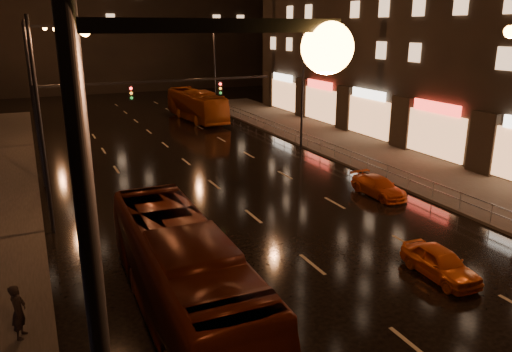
# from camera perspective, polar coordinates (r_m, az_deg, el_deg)

# --- Properties ---
(ground) EXTENTS (140.00, 140.00, 0.00)m
(ground) POSITION_cam_1_polar(r_m,az_deg,el_deg) (34.94, -7.04, 0.85)
(ground) COLOR black
(ground) RESTS_ON ground
(sidewalk_right) EXTENTS (7.00, 70.00, 0.15)m
(sidewalk_right) POSITION_cam_1_polar(r_m,az_deg,el_deg) (37.06, 15.78, 1.37)
(sidewalk_right) COLOR #38332D
(sidewalk_right) RESTS_ON ground
(traffic_signal) EXTENTS (15.31, 0.32, 6.20)m
(traffic_signal) POSITION_cam_1_polar(r_m,az_deg,el_deg) (32.84, -15.85, 7.78)
(traffic_signal) COLOR black
(traffic_signal) RESTS_ON ground
(streetlight_left) EXTENTS (2.64, 0.50, 10.00)m
(streetlight_left) POSITION_cam_1_polar(r_m,az_deg,el_deg) (5.24, -9.32, -19.26)
(streetlight_left) COLOR black
(streetlight_left) RESTS_ON ground
(railing_right) EXTENTS (0.05, 56.00, 1.00)m
(railing_right) POSITION_cam_1_polar(r_m,az_deg,el_deg) (37.24, 9.02, 3.18)
(railing_right) COLOR #99999E
(railing_right) RESTS_ON sidewalk_right
(bus_red) EXTENTS (2.87, 11.67, 3.24)m
(bus_red) POSITION_cam_1_polar(r_m,az_deg,el_deg) (17.05, -8.36, -10.95)
(bus_red) COLOR #50190B
(bus_red) RESTS_ON ground
(bus_curb) EXTENTS (3.29, 11.29, 3.11)m
(bus_curb) POSITION_cam_1_polar(r_m,az_deg,el_deg) (53.11, -6.82, 8.03)
(bus_curb) COLOR #99420F
(bus_curb) RESTS_ON ground
(taxi_near) EXTENTS (1.61, 3.63, 1.21)m
(taxi_near) POSITION_cam_1_polar(r_m,az_deg,el_deg) (21.10, 20.31, -9.29)
(taxi_near) COLOR #D75C14
(taxi_near) RESTS_ON ground
(taxi_far) EXTENTS (1.71, 3.90, 1.11)m
(taxi_far) POSITION_cam_1_polar(r_m,az_deg,el_deg) (29.85, 13.85, -1.19)
(taxi_far) COLOR #D95214
(taxi_far) RESTS_ON ground
(pedestrian_a) EXTENTS (0.60, 0.75, 1.78)m
(pedestrian_a) POSITION_cam_1_polar(r_m,az_deg,el_deg) (17.58, -25.51, -13.80)
(pedestrian_a) COLOR black
(pedestrian_a) RESTS_ON sidewalk_left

